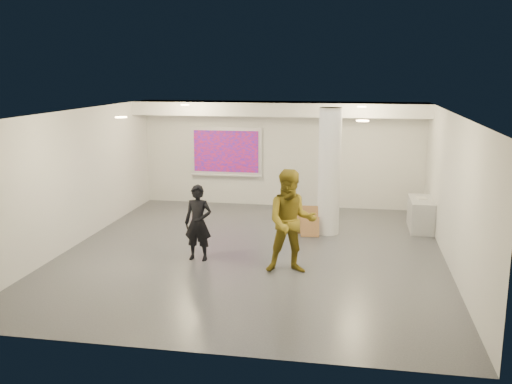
% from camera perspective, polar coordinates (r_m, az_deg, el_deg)
% --- Properties ---
extents(floor, '(8.00, 9.00, 0.01)m').
position_cam_1_polar(floor, '(12.29, -0.33, -6.09)').
color(floor, '#393C41').
rests_on(floor, ground).
extents(ceiling, '(8.00, 9.00, 0.01)m').
position_cam_1_polar(ceiling, '(11.71, -0.35, 8.00)').
color(ceiling, white).
rests_on(ceiling, floor).
extents(wall_back, '(8.00, 0.01, 3.00)m').
position_cam_1_polar(wall_back, '(16.29, 2.54, 3.81)').
color(wall_back, silver).
rests_on(wall_back, floor).
extents(wall_front, '(8.00, 0.01, 3.00)m').
position_cam_1_polar(wall_front, '(7.66, -6.48, -5.67)').
color(wall_front, silver).
rests_on(wall_front, floor).
extents(wall_left, '(0.01, 9.00, 3.00)m').
position_cam_1_polar(wall_left, '(13.22, -17.65, 1.34)').
color(wall_left, silver).
rests_on(wall_left, floor).
extents(wall_right, '(0.01, 9.00, 3.00)m').
position_cam_1_polar(wall_right, '(11.87, 19.02, 0.08)').
color(wall_right, silver).
rests_on(wall_right, floor).
extents(soffit_band, '(8.00, 1.10, 0.36)m').
position_cam_1_polar(soffit_band, '(15.62, 2.31, 8.33)').
color(soffit_band, white).
rests_on(soffit_band, ceiling).
extents(downlight_nw, '(0.22, 0.22, 0.02)m').
position_cam_1_polar(downlight_nw, '(14.66, -7.12, 8.63)').
color(downlight_nw, '#EFC48A').
rests_on(downlight_nw, ceiling).
extents(downlight_ne, '(0.22, 0.22, 0.02)m').
position_cam_1_polar(downlight_ne, '(14.01, 10.53, 8.38)').
color(downlight_ne, '#EFC48A').
rests_on(downlight_ne, ceiling).
extents(downlight_sw, '(0.22, 0.22, 0.02)m').
position_cam_1_polar(downlight_sw, '(10.92, -13.35, 7.29)').
color(downlight_sw, '#EFC48A').
rests_on(downlight_sw, ceiling).
extents(downlight_se, '(0.22, 0.22, 0.02)m').
position_cam_1_polar(downlight_se, '(10.02, 10.61, 7.01)').
color(downlight_se, '#EFC48A').
rests_on(downlight_se, ceiling).
extents(column, '(0.52, 0.52, 3.00)m').
position_cam_1_polar(column, '(13.50, 7.33, 2.02)').
color(column, white).
rests_on(column, floor).
extents(projection_screen, '(2.10, 0.13, 1.42)m').
position_cam_1_polar(projection_screen, '(16.53, -3.00, 4.02)').
color(projection_screen, silver).
rests_on(projection_screen, wall_back).
extents(credenza, '(0.54, 1.30, 0.76)m').
position_cam_1_polar(credenza, '(14.55, 16.14, -2.15)').
color(credenza, '#9B9DA0').
rests_on(credenza, floor).
extents(papers_stack, '(0.27, 0.33, 0.02)m').
position_cam_1_polar(papers_stack, '(14.55, 16.22, -0.58)').
color(papers_stack, silver).
rests_on(papers_stack, credenza).
extents(cardboard_back, '(0.63, 0.14, 0.68)m').
position_cam_1_polar(cardboard_back, '(13.66, 5.47, -2.80)').
color(cardboard_back, '#9A6A3E').
rests_on(cardboard_back, floor).
extents(cardboard_front, '(0.44, 0.18, 0.48)m').
position_cam_1_polar(cardboard_front, '(13.44, 5.42, -3.49)').
color(cardboard_front, '#9A6A3E').
rests_on(cardboard_front, floor).
extents(woman, '(0.59, 0.41, 1.56)m').
position_cam_1_polar(woman, '(11.70, -5.81, -3.09)').
color(woman, black).
rests_on(woman, floor).
extents(man, '(1.10, 0.92, 2.01)m').
position_cam_1_polar(man, '(10.89, 3.55, -2.98)').
color(man, olive).
rests_on(man, floor).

